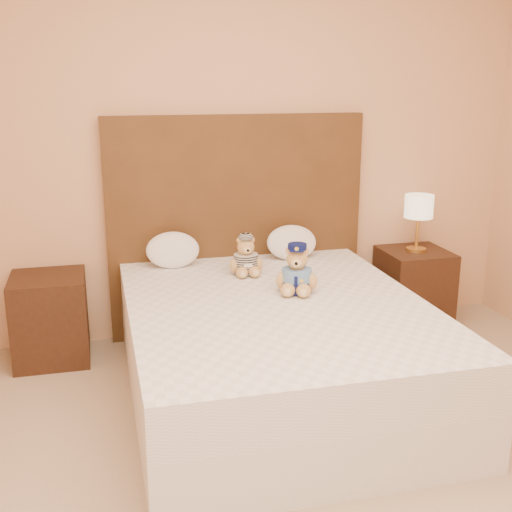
{
  "coord_description": "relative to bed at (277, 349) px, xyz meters",
  "views": [
    {
      "loc": [
        -0.92,
        -1.97,
        1.73
      ],
      "look_at": [
        -0.06,
        1.45,
        0.75
      ],
      "focal_mm": 45.0,
      "sensor_mm": 36.0,
      "label": 1
    }
  ],
  "objects": [
    {
      "name": "nightstand_right",
      "position": [
        1.25,
        0.8,
        -0.0
      ],
      "size": [
        0.45,
        0.45,
        0.55
      ],
      "primitive_type": "cube",
      "color": "#341D10",
      "rests_on": "ground"
    },
    {
      "name": "teddy_prisoner",
      "position": [
        -0.05,
        0.54,
        0.4
      ],
      "size": [
        0.22,
        0.21,
        0.24
      ],
      "primitive_type": null,
      "rotation": [
        0.0,
        0.0,
        -0.02
      ],
      "color": "#B27F45",
      "rests_on": "bed"
    },
    {
      "name": "headboard",
      "position": [
        0.0,
        1.01,
        0.47
      ],
      "size": [
        1.75,
        0.08,
        1.5
      ],
      "primitive_type": "cube",
      "color": "#503118",
      "rests_on": "ground"
    },
    {
      "name": "pillow_left",
      "position": [
        -0.46,
        0.83,
        0.4
      ],
      "size": [
        0.34,
        0.22,
        0.24
      ],
      "primitive_type": "ellipsoid",
      "color": "white",
      "rests_on": "bed"
    },
    {
      "name": "pillow_right",
      "position": [
        0.34,
        0.83,
        0.4
      ],
      "size": [
        0.34,
        0.22,
        0.24
      ],
      "primitive_type": "ellipsoid",
      "color": "white",
      "rests_on": "bed"
    },
    {
      "name": "lamp",
      "position": [
        1.25,
        0.8,
        0.57
      ],
      "size": [
        0.2,
        0.2,
        0.4
      ],
      "color": "gold",
      "rests_on": "nightstand_right"
    },
    {
      "name": "teddy_police",
      "position": [
        0.15,
        0.14,
        0.42
      ],
      "size": [
        0.31,
        0.31,
        0.28
      ],
      "primitive_type": null,
      "rotation": [
        0.0,
        0.0,
        -0.37
      ],
      "color": "#B27F45",
      "rests_on": "bed"
    },
    {
      "name": "room_walls",
      "position": [
        0.0,
        -0.74,
        1.53
      ],
      "size": [
        4.04,
        4.52,
        2.72
      ],
      "color": "tan",
      "rests_on": "ground"
    },
    {
      "name": "bed",
      "position": [
        0.0,
        0.0,
        0.0
      ],
      "size": [
        1.6,
        2.0,
        0.55
      ],
      "color": "white",
      "rests_on": "ground"
    },
    {
      "name": "nightstand_left",
      "position": [
        -1.25,
        0.8,
        -0.0
      ],
      "size": [
        0.45,
        0.45,
        0.55
      ],
      "primitive_type": "cube",
      "color": "#341D10",
      "rests_on": "ground"
    }
  ]
}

